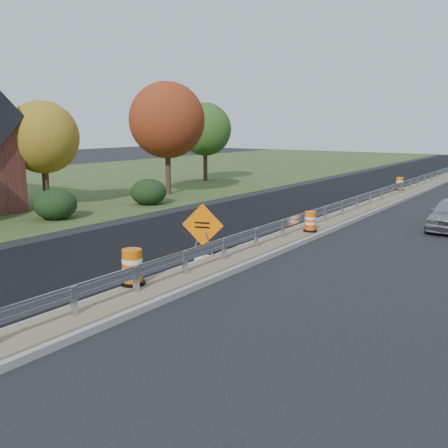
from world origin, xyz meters
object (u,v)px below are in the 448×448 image
Objects in this scene: caution_sign at (203,247)px; barrel_median_near at (132,268)px; barrel_median_mid at (310,222)px; barrel_median_far at (400,184)px.

caution_sign is 3.65m from barrel_median_near.
barrel_median_near is at bearing -95.71° from barrel_median_mid.
barrel_median_mid is at bearing 84.29° from barrel_median_near.
caution_sign is at bearing 95.52° from barrel_median_near.
barrel_median_near is 1.20× the size of barrel_median_mid.
barrel_median_far is (-0.92, 15.76, 0.01)m from barrel_median_mid.
caution_sign is at bearing -102.77° from barrel_median_mid.
barrel_median_near reaches higher than barrel_median_far.
barrel_median_far is at bearing 69.03° from caution_sign.
barrel_median_near reaches higher than barrel_median_mid.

